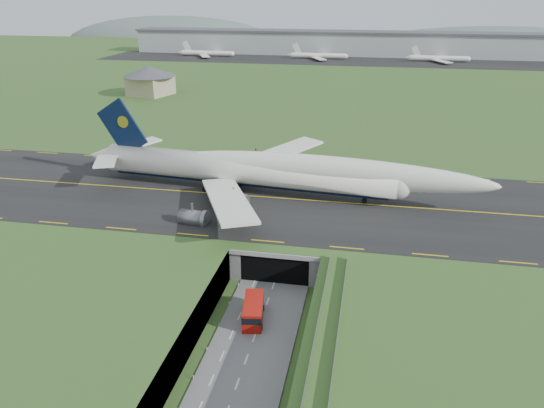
# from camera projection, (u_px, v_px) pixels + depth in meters

# --- Properties ---
(ground) EXTENTS (900.00, 900.00, 0.00)m
(ground) POSITION_uv_depth(u_px,v_px,m) (265.00, 309.00, 85.32)
(ground) COLOR #3B5E25
(ground) RESTS_ON ground
(airfield_deck) EXTENTS (800.00, 800.00, 6.00)m
(airfield_deck) POSITION_uv_depth(u_px,v_px,m) (265.00, 293.00, 84.19)
(airfield_deck) COLOR gray
(airfield_deck) RESTS_ON ground
(trench_road) EXTENTS (12.00, 75.00, 0.20)m
(trench_road) POSITION_uv_depth(u_px,v_px,m) (255.00, 336.00, 78.47)
(trench_road) COLOR slate
(trench_road) RESTS_ON ground
(taxiway) EXTENTS (800.00, 44.00, 0.18)m
(taxiway) POSITION_uv_depth(u_px,v_px,m) (296.00, 200.00, 113.01)
(taxiway) COLOR black
(taxiway) RESTS_ON airfield_deck
(tunnel_portal) EXTENTS (17.00, 22.30, 6.00)m
(tunnel_portal) POSITION_uv_depth(u_px,v_px,m) (283.00, 245.00, 99.25)
(tunnel_portal) COLOR gray
(tunnel_portal) RESTS_ON ground
(guideway) EXTENTS (3.00, 53.00, 7.05)m
(guideway) POSITION_uv_depth(u_px,v_px,m) (322.00, 368.00, 64.00)
(guideway) COLOR #A8A8A3
(guideway) RESTS_ON ground
(jumbo_jet) EXTENTS (91.81, 59.30, 19.71)m
(jumbo_jet) POSITION_uv_depth(u_px,v_px,m) (273.00, 171.00, 114.31)
(jumbo_jet) COLOR white
(jumbo_jet) RESTS_ON ground
(shuttle_tram) EXTENTS (4.17, 8.26, 3.21)m
(shuttle_tram) POSITION_uv_depth(u_px,v_px,m) (253.00, 310.00, 81.79)
(shuttle_tram) COLOR #AC130B
(shuttle_tram) RESTS_ON ground
(service_building) EXTENTS (26.92, 26.92, 11.94)m
(service_building) POSITION_uv_depth(u_px,v_px,m) (150.00, 78.00, 220.99)
(service_building) COLOR tan
(service_building) RESTS_ON ground
(cargo_terminal) EXTENTS (320.00, 67.00, 15.60)m
(cargo_terminal) POSITION_uv_depth(u_px,v_px,m) (356.00, 43.00, 352.22)
(cargo_terminal) COLOR #B2B2B2
(cargo_terminal) RESTS_ON ground
(distant_hills) EXTENTS (700.00, 91.00, 60.00)m
(distant_hills) POSITION_uv_depth(u_px,v_px,m) (435.00, 52.00, 466.33)
(distant_hills) COLOR slate
(distant_hills) RESTS_ON ground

